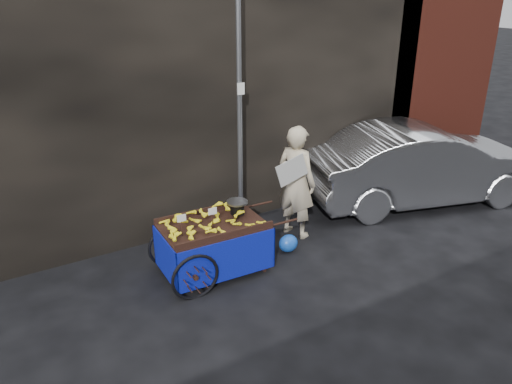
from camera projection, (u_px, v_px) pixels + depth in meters
ground at (267, 266)px, 7.45m from camera, size 80.00×80.00×0.00m
building_wall at (207, 69)px, 8.70m from camera, size 13.50×2.00×5.00m
street_pole at (240, 113)px, 7.83m from camera, size 0.12×0.10×4.00m
banana_cart at (210, 231)px, 7.04m from camera, size 2.04×1.05×1.09m
vendor at (296, 182)px, 8.03m from camera, size 0.88×0.79×1.87m
plastic_bag at (288, 243)px, 7.80m from camera, size 0.31×0.25×0.28m
parked_car at (423, 164)px, 9.39m from camera, size 4.75×2.79×1.48m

